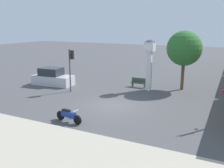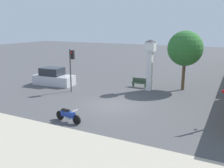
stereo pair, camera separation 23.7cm
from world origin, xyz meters
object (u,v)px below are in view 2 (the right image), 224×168
motorcycle (68,115)px  street_tree (185,49)px  traffic_light (71,63)px  bench (140,82)px  parked_car (54,78)px  clock_tower (150,57)px

motorcycle → street_tree: street_tree is taller
traffic_light → street_tree: 10.61m
bench → parked_car: size_ratio=0.37×
street_tree → parked_car: bearing=-162.4°
traffic_light → street_tree: size_ratio=0.71×
motorcycle → bench: bench is taller
clock_tower → parked_car: size_ratio=1.10×
bench → parked_car: bearing=-160.4°
motorcycle → bench: 10.76m
motorcycle → traffic_light: (-4.18, 6.28, 2.30)m
clock_tower → bench: bearing=152.4°
street_tree → parked_car: street_tree is taller
clock_tower → street_tree: (2.85, 1.59, 0.81)m
traffic_light → parked_car: bearing=157.1°
traffic_light → street_tree: bearing=30.9°
clock_tower → traffic_light: clock_tower is taller
motorcycle → parked_car: parked_car is taller
street_tree → parked_car: (-12.48, -3.96, -3.21)m
traffic_light → street_tree: (9.05, 5.41, 1.22)m
parked_car → clock_tower: bearing=8.9°
parked_car → motorcycle: bearing=-50.4°
bench → parked_car: (-8.43, -3.00, 0.26)m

